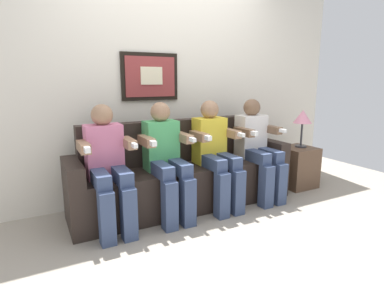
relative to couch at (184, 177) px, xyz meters
The scene contains 9 objects.
ground_plane 0.45m from the couch, 90.00° to the right, with size 6.17×6.17×0.00m, color #9E9384.
back_wall_assembly 1.08m from the couch, 90.68° to the left, with size 4.75×0.10×2.60m.
couch is the anchor object (origin of this frame).
person_leftmost 0.89m from the couch, 168.45° to the right, with size 0.46×0.56×1.11m.
person_left_center 0.44m from the couch, 148.48° to the right, with size 0.46×0.56×1.11m.
person_right_center 0.44m from the couch, 31.53° to the right, with size 0.46×0.56×1.11m.
person_rightmost 0.89m from the couch, 11.56° to the right, with size 0.46×0.56×1.11m.
side_table_right 1.53m from the couch, ahead, with size 0.40×0.40×0.50m.
table_lamp 1.66m from the couch, ahead, with size 0.22×0.22×0.46m.
Camera 1 is at (-1.39, -2.50, 1.31)m, focal length 29.18 mm.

